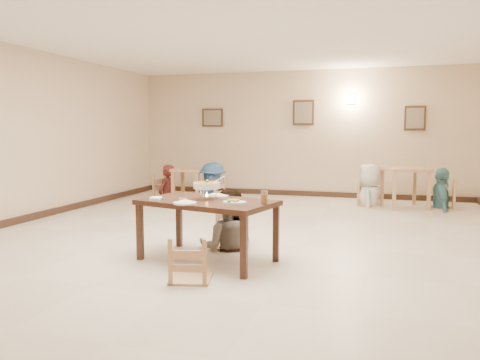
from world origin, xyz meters
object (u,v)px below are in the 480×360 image
(bg_chair_ll, at_px, (167,175))
(bg_diner_a, at_px, (166,165))
(main_table, at_px, (207,207))
(bg_diner_d, at_px, (443,168))
(bg_chair_rl, at_px, (370,182))
(bg_chair_lr, at_px, (213,181))
(chair_near, at_px, (190,238))
(curry_warmer, at_px, (207,186))
(bg_diner_c, at_px, (370,164))
(bg_table_right, at_px, (405,175))
(bg_diner_b, at_px, (213,162))
(main_diner, at_px, (227,189))
(bg_table_left, at_px, (190,174))
(bg_chair_rr, at_px, (442,182))
(drink_glass, at_px, (264,198))
(chair_far, at_px, (230,207))

(bg_chair_ll, distance_m, bg_diner_a, 0.25)
(main_table, bearing_deg, bg_diner_d, 70.91)
(bg_chair_rl, bearing_deg, bg_chair_lr, 95.45)
(chair_near, bearing_deg, curry_warmer, -94.99)
(bg_chair_lr, relative_size, bg_diner_c, 0.51)
(bg_table_right, distance_m, bg_diner_b, 4.14)
(bg_table_right, bearing_deg, bg_chair_ll, -178.78)
(chair_near, height_order, bg_chair_rl, bg_chair_rl)
(main_diner, bearing_deg, bg_diner_a, -69.34)
(main_table, xyz_separation_m, chair_near, (0.09, -0.75, -0.21))
(bg_diner_a, relative_size, bg_diner_c, 0.89)
(chair_near, height_order, bg_table_left, chair_near)
(chair_near, distance_m, bg_diner_c, 5.96)
(bg_table_right, xyz_separation_m, bg_chair_rr, (0.70, 0.02, -0.14))
(drink_glass, height_order, bg_diner_a, bg_diner_a)
(chair_far, xyz_separation_m, bg_diner_b, (-1.70, 3.97, 0.33))
(bg_diner_b, relative_size, bg_diner_d, 1.04)
(bg_table_right, xyz_separation_m, bg_diner_b, (-4.13, -0.16, 0.19))
(chair_near, distance_m, bg_chair_rr, 6.44)
(bg_table_left, bearing_deg, bg_chair_ll, -179.56)
(main_diner, bearing_deg, bg_chair_rl, -126.24)
(bg_chair_rl, bearing_deg, bg_diner_b, 95.45)
(drink_glass, xyz_separation_m, bg_chair_rr, (2.45, 5.02, -0.28))
(bg_diner_b, bearing_deg, bg_diner_a, 100.18)
(main_table, bearing_deg, bg_table_right, 76.94)
(main_diner, bearing_deg, bg_table_left, -75.23)
(bg_table_right, relative_size, bg_diner_b, 0.60)
(bg_chair_rr, bearing_deg, main_diner, -31.59)
(drink_glass, bearing_deg, bg_chair_lr, 116.23)
(bg_table_left, bearing_deg, bg_chair_rl, 2.56)
(bg_table_left, bearing_deg, main_table, -64.89)
(bg_diner_b, height_order, bg_diner_d, bg_diner_b)
(bg_chair_rl, xyz_separation_m, bg_diner_b, (-3.43, -0.23, 0.38))
(chair_far, height_order, main_diner, main_diner)
(chair_far, relative_size, bg_chair_ll, 1.02)
(bg_diner_b, distance_m, bg_diner_d, 4.83)
(chair_far, height_order, bg_diner_c, bg_diner_c)
(bg_chair_lr, relative_size, bg_chair_rr, 0.83)
(bg_chair_lr, distance_m, bg_diner_d, 4.85)
(bg_table_left, distance_m, bg_table_right, 4.72)
(curry_warmer, xyz_separation_m, bg_table_left, (-2.21, 4.73, -0.34))
(main_table, relative_size, bg_table_right, 1.68)
(drink_glass, distance_m, bg_chair_rr, 5.59)
(chair_near, xyz_separation_m, bg_table_right, (2.39, 5.63, 0.23))
(bg_table_left, height_order, bg_chair_rl, bg_chair_rl)
(chair_far, relative_size, bg_diner_c, 0.62)
(bg_chair_ll, bearing_deg, chair_far, -129.20)
(bg_chair_rr, bearing_deg, bg_chair_lr, -82.86)
(chair_far, distance_m, bg_table_right, 4.79)
(bg_chair_rr, bearing_deg, bg_table_right, -83.09)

